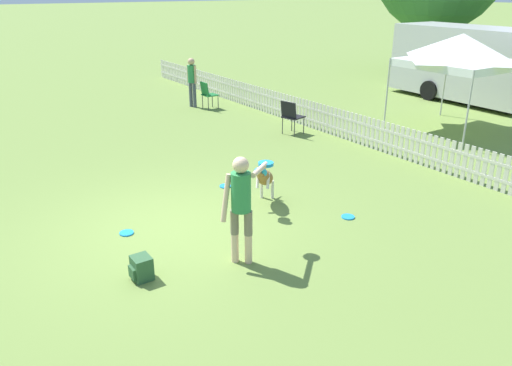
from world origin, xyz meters
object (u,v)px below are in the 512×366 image
Objects in this scene: frisbee_near_handler at (225,186)px; canopy_tent_main at (461,51)px; folding_chair_center at (291,114)px; handler_person at (242,198)px; leaping_dog at (264,177)px; frisbee_near_dog at (127,233)px; folding_chair_blue_left at (208,93)px; backpack_on_grass at (141,268)px; spectator_standing at (192,78)px; equipment_trailer at (467,62)px; frisbee_midfield at (348,217)px.

canopy_tent_main is at bearing 90.76° from frisbee_near_handler.
frisbee_near_handler is 4.14m from folding_chair_center.
folding_chair_center is at bearing 90.30° from handler_person.
leaping_dog is at bearing 90.20° from handler_person.
folding_chair_blue_left reaches higher than frisbee_near_dog.
handler_person is 1.76× the size of folding_chair_center.
spectator_standing is (-9.02, 5.47, 0.80)m from backpack_on_grass.
frisbee_near_handler is 0.25× the size of folding_chair_center.
backpack_on_grass is at bearing 65.33° from leaping_dog.
canopy_tent_main is 4.49m from equipment_trailer.
backpack_on_grass is at bearing -150.71° from handler_person.
spectator_standing is (-4.48, -0.65, 0.41)m from folding_chair_center.
frisbee_midfield is at bearing 65.18° from frisbee_near_dog.
spectator_standing is (-9.19, 1.74, 0.95)m from frisbee_midfield.
folding_chair_center is (-4.91, 4.71, -0.46)m from handler_person.
frisbee_near_dog is 6.62m from folding_chair_center.
frisbee_near_handler is at bearing 109.43° from folding_chair_center.
canopy_tent_main is at bearing -125.95° from leaping_dog.
equipment_trailer is (-2.26, 3.79, -0.86)m from canopy_tent_main.
backpack_on_grass is (2.28, -2.69, 0.15)m from frisbee_near_handler.
leaping_dog reaches higher than backpack_on_grass.
leaping_dog is 7.89m from folding_chair_blue_left.
frisbee_near_dog is 14.00m from equipment_trailer.
folding_chair_center reaches higher than frisbee_midfield.
frisbee_midfield is at bearing -68.17° from canopy_tent_main.
folding_chair_center is at bearing -87.21° from equipment_trailer.
frisbee_near_dog and frisbee_midfield have the same top height.
leaping_dog is 0.16× the size of equipment_trailer.
folding_chair_blue_left is 7.65m from canopy_tent_main.
equipment_trailer reaches higher than spectator_standing.
folding_chair_center is (-3.12, 5.82, 0.54)m from frisbee_near_dog.
folding_chair_center is 7.79m from equipment_trailer.
handler_person is at bearing -84.92° from frisbee_midfield.
leaping_dog is 4.01× the size of frisbee_midfield.
equipment_trailer is at bearing 101.90° from frisbee_near_handler.
equipment_trailer is (-3.53, 11.04, 0.77)m from leaping_dog.
backpack_on_grass is (-0.17, -3.73, 0.15)m from frisbee_midfield.
handler_person is at bearing 140.87° from spectator_standing.
folding_chair_blue_left is 0.15× the size of equipment_trailer.
equipment_trailer is at bearing 65.96° from handler_person.
handler_person is 1.01× the size of spectator_standing.
folding_chair_blue_left is at bearing 142.36° from frisbee_near_dog.
leaping_dog is 1.00× the size of folding_chair_center.
equipment_trailer reaches higher than leaping_dog.
frisbee_near_dog is at bearing -114.82° from frisbee_midfield.
frisbee_near_dog is at bearing -70.22° from frisbee_near_handler.
frisbee_near_handler is at bearing -75.99° from equipment_trailer.
canopy_tent_main is 0.44× the size of equipment_trailer.
canopy_tent_main reaches higher than folding_chair_blue_left.
handler_person reaches higher than frisbee_near_dog.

